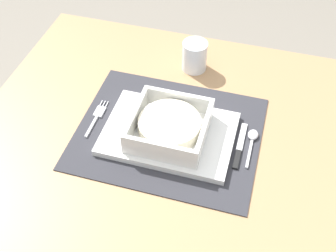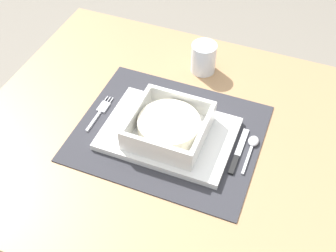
# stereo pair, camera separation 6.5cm
# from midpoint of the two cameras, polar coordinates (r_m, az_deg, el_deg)

# --- Properties ---
(dining_table) EXTENTS (0.90, 0.79, 0.70)m
(dining_table) POSITION_cam_midpoint_polar(r_m,az_deg,el_deg) (1.09, -2.56, -4.27)
(dining_table) COLOR #A37A51
(dining_table) RESTS_ON ground
(placemat) EXTENTS (0.43, 0.35, 0.00)m
(placemat) POSITION_cam_midpoint_polar(r_m,az_deg,el_deg) (1.01, -1.85, -1.16)
(placemat) COLOR #2D2D33
(placemat) RESTS_ON dining_table
(serving_plate) EXTENTS (0.30, 0.21, 0.02)m
(serving_plate) POSITION_cam_midpoint_polar(r_m,az_deg,el_deg) (1.00, -1.75, -1.09)
(serving_plate) COLOR white
(serving_plate) RESTS_ON placemat
(porridge_bowl) EXTENTS (0.17, 0.17, 0.06)m
(porridge_bowl) POSITION_cam_midpoint_polar(r_m,az_deg,el_deg) (0.97, -1.73, -0.17)
(porridge_bowl) COLOR white
(porridge_bowl) RESTS_ON serving_plate
(fork) EXTENTS (0.02, 0.13, 0.00)m
(fork) POSITION_cam_midpoint_polar(r_m,az_deg,el_deg) (1.06, -11.12, 1.31)
(fork) COLOR silver
(fork) RESTS_ON placemat
(spoon) EXTENTS (0.02, 0.11, 0.01)m
(spoon) POSITION_cam_midpoint_polar(r_m,az_deg,el_deg) (1.00, 9.35, -1.75)
(spoon) COLOR silver
(spoon) RESTS_ON placemat
(butter_knife) EXTENTS (0.01, 0.14, 0.01)m
(butter_knife) POSITION_cam_midpoint_polar(r_m,az_deg,el_deg) (0.98, 7.61, -3.03)
(butter_knife) COLOR black
(butter_knife) RESTS_ON placemat
(drinking_glass) EXTENTS (0.07, 0.07, 0.08)m
(drinking_glass) POSITION_cam_midpoint_polar(r_m,az_deg,el_deg) (1.16, 1.94, 9.10)
(drinking_glass) COLOR white
(drinking_glass) RESTS_ON dining_table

